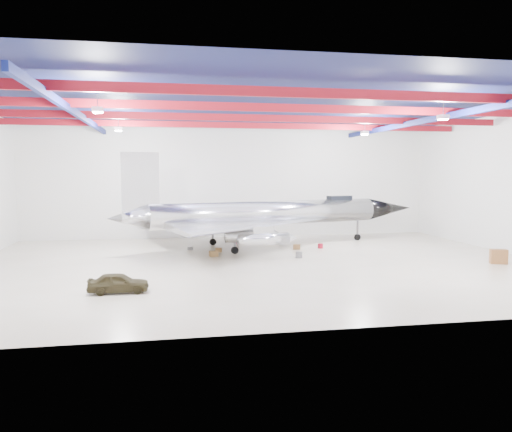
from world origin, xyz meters
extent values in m
plane|color=#BDB196|center=(0.00, 0.00, 0.00)|extent=(40.00, 40.00, 0.00)
plane|color=silver|center=(0.00, 15.00, 5.50)|extent=(40.00, 0.00, 40.00)
plane|color=#0A0F38|center=(0.00, 0.00, 11.00)|extent=(40.00, 40.00, 0.00)
cube|color=maroon|center=(0.00, -9.00, 10.40)|extent=(39.50, 0.25, 0.50)
cube|color=maroon|center=(0.00, -3.00, 10.40)|extent=(39.50, 0.25, 0.50)
cube|color=maroon|center=(0.00, 3.00, 10.40)|extent=(39.50, 0.25, 0.50)
cube|color=maroon|center=(0.00, 9.00, 10.40)|extent=(39.50, 0.25, 0.50)
cube|color=#0D1551|center=(-12.00, 0.00, 10.10)|extent=(0.25, 29.50, 0.40)
cube|color=#0D1551|center=(12.00, 0.00, 10.10)|extent=(0.25, 29.50, 0.40)
cube|color=silver|center=(-10.00, -6.00, 9.70)|extent=(0.55, 0.55, 0.25)
cube|color=silver|center=(10.00, -6.00, 9.70)|extent=(0.55, 0.55, 0.25)
cube|color=silver|center=(-10.00, 6.00, 9.70)|extent=(0.55, 0.55, 0.25)
cube|color=silver|center=(10.00, 6.00, 9.70)|extent=(0.55, 0.55, 0.25)
cylinder|color=silver|center=(2.15, 7.95, 2.90)|extent=(20.60, 6.99, 2.07)
cone|color=black|center=(14.71, 11.06, 2.90)|extent=(5.52, 3.25, 2.07)
cone|color=silver|center=(-9.41, 5.09, 2.90)|extent=(3.51, 2.76, 2.07)
cube|color=silver|center=(-8.41, 5.34, 5.59)|extent=(2.84, 0.82, 4.66)
cube|color=black|center=(9.18, 9.69, 3.99)|extent=(2.41, 1.35, 0.52)
cylinder|color=silver|center=(0.50, 1.68, 1.45)|extent=(4.04, 1.85, 0.93)
cylinder|color=silver|center=(-0.12, 4.19, 1.45)|extent=(4.04, 1.85, 0.93)
cylinder|color=silver|center=(-1.61, 10.22, 1.45)|extent=(4.04, 1.85, 0.93)
cylinder|color=silver|center=(-2.24, 12.73, 1.45)|extent=(4.04, 1.85, 0.93)
cylinder|color=#59595B|center=(11.19, 10.19, 0.93)|extent=(0.19, 0.19, 1.86)
cylinder|color=black|center=(11.19, 10.19, 0.29)|extent=(0.62, 0.36, 0.58)
cylinder|color=#59595B|center=(-1.25, 4.44, 0.93)|extent=(0.19, 0.19, 1.86)
cylinder|color=black|center=(-1.25, 4.44, 0.29)|extent=(0.62, 0.36, 0.58)
cylinder|color=#59595B|center=(-2.49, 9.47, 0.93)|extent=(0.19, 0.19, 1.86)
cylinder|color=black|center=(-2.49, 9.47, 0.29)|extent=(0.62, 0.36, 0.58)
imported|color=#322C19|center=(-9.06, -6.99, 0.54)|extent=(3.17, 1.28, 1.08)
cube|color=brown|center=(16.33, -3.05, 0.51)|extent=(1.24, 0.89, 1.02)
cube|color=olive|center=(-2.99, 3.56, 0.21)|extent=(0.71, 0.64, 0.41)
cube|color=maroon|center=(-0.36, 9.86, 0.15)|extent=(0.48, 0.42, 0.29)
cylinder|color=#59595B|center=(3.23, 1.82, 0.22)|extent=(0.59, 0.59, 0.45)
cube|color=olive|center=(4.14, 5.84, 0.20)|extent=(0.70, 0.63, 0.41)
cube|color=#59595B|center=(-4.60, 7.03, 0.13)|extent=(0.46, 0.41, 0.26)
cylinder|color=maroon|center=(6.25, 6.06, 0.20)|extent=(0.48, 0.48, 0.40)
cube|color=olive|center=(-2.39, 5.55, 0.17)|extent=(0.57, 0.50, 0.34)
cylinder|color=#59595B|center=(3.46, 8.69, 0.19)|extent=(0.51, 0.51, 0.37)
camera|label=1|loc=(-6.53, -33.89, 6.37)|focal=35.00mm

